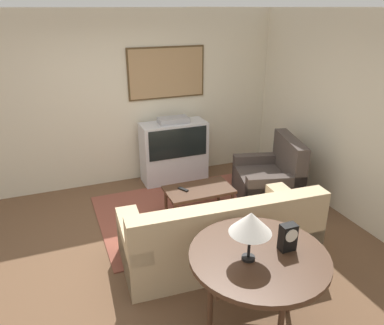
# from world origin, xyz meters

# --- Properties ---
(ground_plane) EXTENTS (12.00, 12.00, 0.00)m
(ground_plane) POSITION_xyz_m (0.00, 0.00, 0.00)
(ground_plane) COLOR brown
(wall_back) EXTENTS (12.00, 0.10, 2.70)m
(wall_back) POSITION_xyz_m (0.01, 2.13, 1.36)
(wall_back) COLOR beige
(wall_back) RESTS_ON ground_plane
(wall_right) EXTENTS (0.06, 12.00, 2.70)m
(wall_right) POSITION_xyz_m (2.63, 0.00, 1.35)
(wall_right) COLOR beige
(wall_right) RESTS_ON ground_plane
(area_rug) EXTENTS (2.53, 1.88, 0.01)m
(area_rug) POSITION_xyz_m (0.63, 0.69, 0.01)
(area_rug) COLOR brown
(area_rug) RESTS_ON ground_plane
(tv) EXTENTS (1.06, 0.45, 1.09)m
(tv) POSITION_xyz_m (0.78, 1.80, 0.51)
(tv) COLOR silver
(tv) RESTS_ON ground_plane
(couch) EXTENTS (2.23, 1.07, 0.88)m
(couch) POSITION_xyz_m (0.56, -0.43, 0.30)
(couch) COLOR #CCB289
(couch) RESTS_ON ground_plane
(armchair) EXTENTS (1.05, 1.15, 0.96)m
(armchair) POSITION_xyz_m (1.88, 0.62, 0.31)
(armchair) COLOR #473D38
(armchair) RESTS_ON ground_plane
(coffee_table) EXTENTS (0.92, 0.53, 0.40)m
(coffee_table) POSITION_xyz_m (0.73, 0.60, 0.35)
(coffee_table) COLOR #472D1E
(coffee_table) RESTS_ON ground_plane
(console_table) EXTENTS (1.17, 1.17, 0.82)m
(console_table) POSITION_xyz_m (0.41, -1.46, 0.75)
(console_table) COLOR #472D1E
(console_table) RESTS_ON ground_plane
(table_lamp) EXTENTS (0.34, 0.34, 0.43)m
(table_lamp) POSITION_xyz_m (0.29, -1.49, 1.16)
(table_lamp) COLOR black
(table_lamp) RESTS_ON console_table
(mantel_clock) EXTENTS (0.14, 0.10, 0.24)m
(mantel_clock) POSITION_xyz_m (0.66, -1.49, 0.94)
(mantel_clock) COLOR black
(mantel_clock) RESTS_ON console_table
(remote) EXTENTS (0.11, 0.16, 0.02)m
(remote) POSITION_xyz_m (0.51, 0.64, 0.41)
(remote) COLOR black
(remote) RESTS_ON coffee_table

